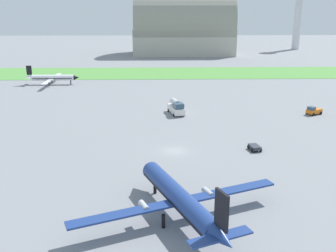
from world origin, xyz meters
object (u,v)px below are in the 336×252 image
control_tower (299,9)px  baggage_cart_near_gate (255,147)px  airplane_taxiing_turboprop (52,78)px  airplane_foreground_turboprop (179,198)px  fuel_truck_midfield (176,107)px  pushback_tug_by_runway (314,111)px

control_tower → baggage_cart_near_gate: bearing=-111.2°
airplane_taxiing_turboprop → baggage_cart_near_gate: bearing=-50.9°
airplane_foreground_turboprop → fuel_truck_midfield: size_ratio=3.51×
pushback_tug_by_runway → fuel_truck_midfield: bearing=-31.6°
control_tower → pushback_tug_by_runway: bearing=-107.6°
airplane_taxiing_turboprop → airplane_foreground_turboprop: size_ratio=0.84×
airplane_foreground_turboprop → control_tower: control_tower is taller
airplane_foreground_turboprop → fuel_truck_midfield: (1.88, 46.87, -1.22)m
fuel_truck_midfield → pushback_tug_by_runway: (31.61, -1.42, -0.67)m
airplane_taxiing_turboprop → pushback_tug_by_runway: airplane_taxiing_turboprop is taller
airplane_foreground_turboprop → control_tower: size_ratio=0.61×
airplane_taxiing_turboprop → baggage_cart_near_gate: size_ratio=7.64×
airplane_foreground_turboprop → control_tower: 210.41m
airplane_foreground_turboprop → fuel_truck_midfield: bearing=-24.8°
fuel_truck_midfield → control_tower: size_ratio=0.17×
control_tower → airplane_foreground_turboprop: bearing=-112.6°
airplane_taxiing_turboprop → airplane_foreground_turboprop: bearing=-66.9°
baggage_cart_near_gate → pushback_tug_by_runway: (19.26, 22.95, 0.34)m
baggage_cart_near_gate → fuel_truck_midfield: bearing=-163.5°
fuel_truck_midfield → baggage_cart_near_gate: bearing=12.6°
airplane_foreground_turboprop → baggage_cart_near_gate: airplane_foreground_turboprop is taller
airplane_foreground_turboprop → pushback_tug_by_runway: 56.49m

